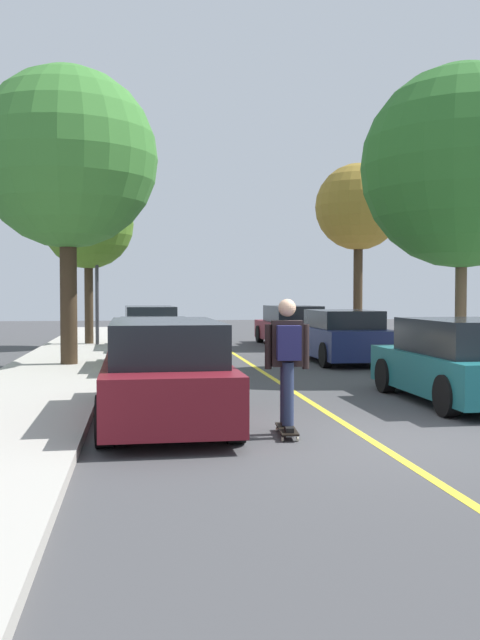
{
  "coord_description": "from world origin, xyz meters",
  "views": [
    {
      "loc": [
        -2.9,
        -8.46,
        1.86
      ],
      "look_at": [
        -0.3,
        9.54,
        1.17
      ],
      "focal_mm": 39.49,
      "sensor_mm": 36.0,
      "label": 1
    }
  ],
  "objects_px": {
    "parked_car_right_nearest": "(463,362)",
    "parked_car_right_far": "(292,326)",
    "streetlamp": "(97,248)",
    "parked_car_left_far": "(150,329)",
    "street_tree_left_near": "(88,224)",
    "parked_car_left_nearest": "(165,372)",
    "skateboard": "(287,429)",
    "skateboarder": "(287,355)",
    "street_tree_left_nearest": "(67,159)",
    "parked_car_right_near": "(343,337)",
    "street_tree_right_nearest": "(462,167)",
    "street_tree_right_near": "(358,208)",
    "parked_car_left_near": "(154,345)"
  },
  "relations": [
    {
      "from": "streetlamp",
      "to": "parked_car_right_nearest",
      "type": "bearing_deg",
      "value": -62.26
    },
    {
      "from": "street_tree_left_nearest",
      "to": "parked_car_right_nearest",
      "type": "bearing_deg",
      "value": -41.53
    },
    {
      "from": "parked_car_left_nearest",
      "to": "parked_car_left_near",
      "type": "distance_m",
      "value": 6.46
    },
    {
      "from": "parked_car_left_far",
      "to": "skateboarder",
      "type": "xyz_separation_m",
      "value": [
        1.54,
        -13.66,
        0.34
      ]
    },
    {
      "from": "parked_car_left_nearest",
      "to": "parked_car_right_far",
      "type": "bearing_deg",
      "value": 70.65
    },
    {
      "from": "parked_car_right_far",
      "to": "skateboard",
      "type": "distance_m",
      "value": 16.04
    },
    {
      "from": "parked_car_right_near",
      "to": "street_tree_left_nearest",
      "type": "relative_size",
      "value": 0.57
    },
    {
      "from": "parked_car_right_nearest",
      "to": "parked_car_right_far",
      "type": "bearing_deg",
      "value": 90.0
    },
    {
      "from": "street_tree_left_nearest",
      "to": "skateboard",
      "type": "xyz_separation_m",
      "value": [
        3.59,
        -8.58,
        -5.02
      ]
    },
    {
      "from": "street_tree_right_near",
      "to": "streetlamp",
      "type": "xyz_separation_m",
      "value": [
        -8.87,
        0.8,
        -1.42
      ]
    },
    {
      "from": "street_tree_right_nearest",
      "to": "skateboard",
      "type": "bearing_deg",
      "value": -130.02
    },
    {
      "from": "parked_car_right_far",
      "to": "streetlamp",
      "type": "height_order",
      "value": "streetlamp"
    },
    {
      "from": "parked_car_left_near",
      "to": "street_tree_left_near",
      "type": "xyz_separation_m",
      "value": [
        -2.05,
        7.98,
        3.57
      ]
    },
    {
      "from": "parked_car_left_near",
      "to": "streetlamp",
      "type": "bearing_deg",
      "value": 102.97
    },
    {
      "from": "parked_car_right_near",
      "to": "street_tree_right_near",
      "type": "height_order",
      "value": "street_tree_right_near"
    },
    {
      "from": "parked_car_left_nearest",
      "to": "skateboarder",
      "type": "xyz_separation_m",
      "value": [
        1.54,
        -1.23,
        0.33
      ]
    },
    {
      "from": "parked_car_right_far",
      "to": "skateboarder",
      "type": "height_order",
      "value": "skateboarder"
    },
    {
      "from": "street_tree_left_nearest",
      "to": "street_tree_right_near",
      "type": "height_order",
      "value": "street_tree_left_nearest"
    },
    {
      "from": "parked_car_left_nearest",
      "to": "street_tree_right_near",
      "type": "height_order",
      "value": "street_tree_right_near"
    },
    {
      "from": "parked_car_right_far",
      "to": "parked_car_right_near",
      "type": "bearing_deg",
      "value": -90.0
    },
    {
      "from": "street_tree_left_near",
      "to": "streetlamp",
      "type": "xyz_separation_m",
      "value": [
        0.3,
        -0.38,
        -0.84
      ]
    },
    {
      "from": "parked_car_right_nearest",
      "to": "street_tree_left_nearest",
      "type": "bearing_deg",
      "value": 138.47
    },
    {
      "from": "parked_car_left_near",
      "to": "parked_car_right_near",
      "type": "height_order",
      "value": "parked_car_right_near"
    },
    {
      "from": "parked_car_left_near",
      "to": "parked_car_left_far",
      "type": "height_order",
      "value": "parked_car_left_far"
    },
    {
      "from": "parked_car_left_nearest",
      "to": "street_tree_right_near",
      "type": "xyz_separation_m",
      "value": [
        7.12,
        13.26,
        4.06
      ]
    },
    {
      "from": "parked_car_left_nearest",
      "to": "street_tree_right_nearest",
      "type": "distance_m",
      "value": 9.84
    },
    {
      "from": "street_tree_left_nearest",
      "to": "skateboarder",
      "type": "relative_size",
      "value": 4.25
    },
    {
      "from": "parked_car_right_near",
      "to": "street_tree_left_near",
      "type": "xyz_separation_m",
      "value": [
        -7.12,
        6.27,
        3.52
      ]
    },
    {
      "from": "parked_car_right_near",
      "to": "skateboarder",
      "type": "bearing_deg",
      "value": -110.6
    },
    {
      "from": "street_tree_left_nearest",
      "to": "parked_car_left_near",
      "type": "bearing_deg",
      "value": -24.38
    },
    {
      "from": "parked_car_right_nearest",
      "to": "street_tree_left_near",
      "type": "height_order",
      "value": "street_tree_left_near"
    },
    {
      "from": "parked_car_left_near",
      "to": "street_tree_right_near",
      "type": "distance_m",
      "value": 10.68
    },
    {
      "from": "parked_car_right_nearest",
      "to": "skateboard",
      "type": "distance_m",
      "value": 4.25
    },
    {
      "from": "parked_car_left_nearest",
      "to": "skateboarder",
      "type": "bearing_deg",
      "value": -38.71
    },
    {
      "from": "skateboard",
      "to": "parked_car_right_near",
      "type": "bearing_deg",
      "value": 69.35
    },
    {
      "from": "parked_car_left_near",
      "to": "street_tree_left_near",
      "type": "height_order",
      "value": "street_tree_left_near"
    },
    {
      "from": "parked_car_right_nearest",
      "to": "parked_car_right_far",
      "type": "height_order",
      "value": "parked_car_right_nearest"
    },
    {
      "from": "parked_car_left_nearest",
      "to": "parked_car_right_nearest",
      "type": "height_order",
      "value": "parked_car_left_nearest"
    },
    {
      "from": "street_tree_right_nearest",
      "to": "street_tree_right_near",
      "type": "xyz_separation_m",
      "value": [
        0.0,
        7.81,
        -0.01
      ]
    },
    {
      "from": "parked_car_left_near",
      "to": "parked_car_right_far",
      "type": "height_order",
      "value": "parked_car_right_far"
    },
    {
      "from": "parked_car_left_nearest",
      "to": "skateboard",
      "type": "distance_m",
      "value": 2.05
    },
    {
      "from": "parked_car_left_far",
      "to": "street_tree_left_near",
      "type": "distance_m",
      "value": 4.52
    },
    {
      "from": "parked_car_right_nearest",
      "to": "street_tree_left_near",
      "type": "distance_m",
      "value": 15.54
    },
    {
      "from": "parked_car_left_nearest",
      "to": "street_tree_right_nearest",
      "type": "height_order",
      "value": "street_tree_right_nearest"
    },
    {
      "from": "street_tree_left_near",
      "to": "parked_car_right_near",
      "type": "bearing_deg",
      "value": -41.37
    },
    {
      "from": "parked_car_left_nearest",
      "to": "parked_car_left_far",
      "type": "xyz_separation_m",
      "value": [
        -0.0,
        12.43,
        -0.01
      ]
    },
    {
      "from": "parked_car_left_nearest",
      "to": "street_tree_left_near",
      "type": "relative_size",
      "value": 0.81
    },
    {
      "from": "parked_car_right_nearest",
      "to": "streetlamp",
      "type": "height_order",
      "value": "streetlamp"
    },
    {
      "from": "parked_car_left_far",
      "to": "skateboarder",
      "type": "height_order",
      "value": "skateboarder"
    },
    {
      "from": "parked_car_left_nearest",
      "to": "street_tree_left_nearest",
      "type": "relative_size",
      "value": 0.64
    }
  ]
}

